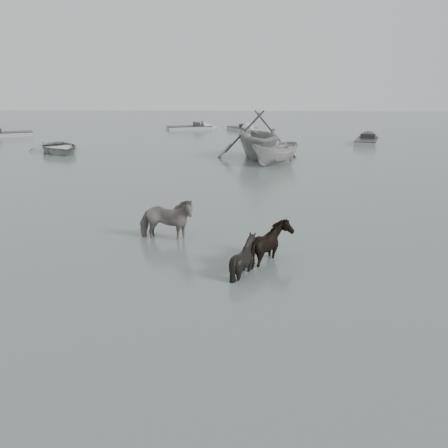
% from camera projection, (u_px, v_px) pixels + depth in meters
% --- Properties ---
extents(ground, '(140.00, 140.00, 0.00)m').
position_uv_depth(ground, '(243.00, 270.00, 13.50)').
color(ground, '#52625D').
rests_on(ground, ground).
extents(pony_pinto, '(1.99, 1.09, 1.60)m').
position_uv_depth(pony_pinto, '(166.00, 216.00, 15.87)').
color(pony_pinto, black).
rests_on(pony_pinto, ground).
extents(pony_dark, '(1.37, 1.56, 1.47)m').
position_uv_depth(pony_dark, '(272.00, 237.00, 13.92)').
color(pony_dark, black).
rests_on(pony_dark, ground).
extents(pony_black, '(1.61, 1.55, 1.37)m').
position_uv_depth(pony_black, '(244.00, 248.00, 13.15)').
color(pony_black, black).
rests_on(pony_black, ground).
extents(rowboat_lead, '(5.52, 5.89, 0.99)m').
position_uv_depth(rowboat_lead, '(58.00, 145.00, 34.89)').
color(rowboat_lead, '#A4A4A0').
rests_on(rowboat_lead, ground).
extents(rowboat_trail, '(6.18, 6.88, 3.24)m').
position_uv_depth(rowboat_trail, '(258.00, 133.00, 32.13)').
color(rowboat_trail, gray).
rests_on(rowboat_trail, ground).
extents(boat_small, '(3.64, 3.85, 1.49)m').
position_uv_depth(boat_small, '(276.00, 152.00, 29.93)').
color(boat_small, '#A6A6A1').
rests_on(boat_small, ground).
extents(skiff_port, '(3.12, 5.70, 0.75)m').
position_uv_depth(skiff_port, '(367.00, 139.00, 39.49)').
color(skiff_port, gray).
rests_on(skiff_port, ground).
extents(skiff_outer, '(5.97, 4.14, 0.75)m').
position_uv_depth(skiff_outer, '(7.00, 132.00, 44.75)').
color(skiff_outer, '#A4A39F').
rests_on(skiff_outer, ground).
extents(skiff_mid, '(3.88, 4.70, 0.75)m').
position_uv_depth(skiff_mid, '(242.00, 127.00, 49.41)').
color(skiff_mid, '#9EA09E').
rests_on(skiff_mid, ground).
extents(skiff_far, '(6.34, 3.66, 0.75)m').
position_uv_depth(skiff_far, '(190.00, 126.00, 50.53)').
color(skiff_far, '#A1A4A2').
rests_on(skiff_far, ground).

